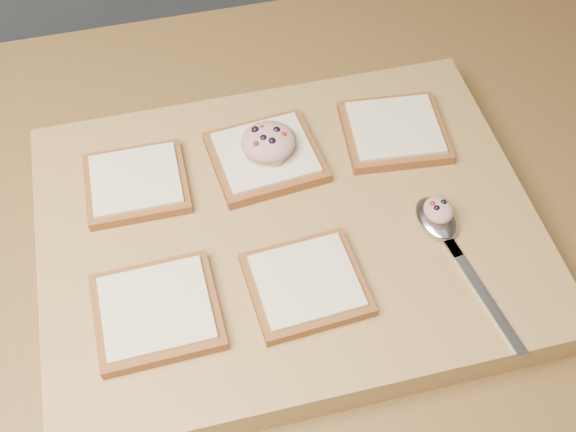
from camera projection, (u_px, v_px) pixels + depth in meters
name	position (u px, v px, depth m)	size (l,w,h in m)	color
island_counter	(179.00, 400.00, 1.18)	(2.00, 0.80, 0.90)	slate
cutting_board	(288.00, 233.00, 0.81)	(0.54, 0.41, 0.04)	#B4874D
bread_far_left	(136.00, 183.00, 0.81)	(0.11, 0.10, 0.02)	brown
bread_far_center	(265.00, 156.00, 0.84)	(0.13, 0.12, 0.02)	brown
bread_far_right	(394.00, 131.00, 0.86)	(0.13, 0.12, 0.02)	brown
bread_near_left	(157.00, 311.00, 0.72)	(0.12, 0.12, 0.02)	brown
bread_near_center	(306.00, 284.00, 0.74)	(0.12, 0.11, 0.02)	brown
tuna_salad_dollop	(268.00, 141.00, 0.82)	(0.06, 0.06, 0.03)	tan
spoon	(443.00, 229.00, 0.78)	(0.06, 0.21, 0.01)	silver
spoon_salad	(439.00, 210.00, 0.77)	(0.03, 0.04, 0.02)	tan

